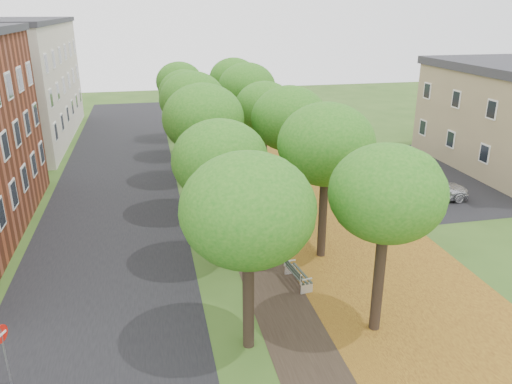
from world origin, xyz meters
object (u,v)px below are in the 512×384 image
bench (297,274)px  car_grey (382,159)px  car_silver (431,189)px  car_red (399,175)px  car_white (374,159)px  street_sign (3,342)px

bench → car_grey: (10.85, 14.36, 0.29)m
car_silver → car_grey: 6.54m
car_red → bench: bearing=133.7°
car_grey → car_white: bearing=97.9°
bench → street_sign: bearing=103.5°
car_white → bench: bearing=129.8°
car_silver → bench: bearing=127.2°
street_sign → car_grey: (21.51, 18.42, -0.89)m
street_sign → car_red: (20.97, 14.78, -0.88)m
bench → car_silver: 13.51m
street_sign → bench: bearing=43.7°
bench → street_sign: 11.47m
street_sign → car_silver: size_ratio=0.50×
street_sign → car_grey: size_ratio=0.43×
car_red → car_white: bearing=-2.4°
street_sign → car_grey: street_sign is taller
car_silver → car_white: size_ratio=0.83×
car_silver → car_white: (-0.71, 6.65, -0.01)m
bench → car_white: size_ratio=0.36×
street_sign → car_white: (20.97, 18.53, -0.89)m
car_red → car_grey: 3.68m
car_grey → street_sign: bearing=149.9°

